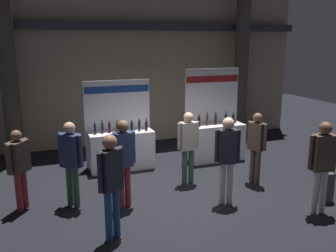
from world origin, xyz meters
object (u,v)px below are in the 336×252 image
trash_bin (325,186)px  visitor_0 (71,156)px  visitor_3 (124,156)px  visitor_7 (227,153)px  visitor_6 (322,159)px  visitor_8 (188,142)px  visitor_5 (111,178)px  exhibitor_booth_0 (121,146)px  exhibitor_booth_1 (215,138)px  visitor_4 (256,142)px  visitor_2 (19,162)px

trash_bin → visitor_0: (-5.02, 1.52, 0.75)m
visitor_3 → visitor_7: (2.01, -0.54, 0.01)m
visitor_7 → visitor_0: bearing=-0.6°
visitor_6 → visitor_8: 2.91m
visitor_5 → visitor_8: (2.16, 1.86, -0.09)m
trash_bin → visitor_8: size_ratio=0.37×
exhibitor_booth_0 → trash_bin: 4.97m
visitor_7 → exhibitor_booth_0: bearing=-44.6°
exhibitor_booth_1 → visitor_7: 2.91m
visitor_4 → visitor_7: visitor_7 is taller
visitor_3 → visitor_0: bearing=-31.9°
visitor_5 → visitor_6: size_ratio=1.00×
visitor_0 → visitor_7: bearing=-150.0°
visitor_2 → visitor_5: (1.48, -1.73, 0.12)m
trash_bin → visitor_5: bearing=179.8°
visitor_0 → visitor_8: 2.69m
visitor_2 → visitor_4: 5.16m
exhibitor_booth_1 → visitor_0: size_ratio=1.45×
exhibitor_booth_0 → exhibitor_booth_1: exhibitor_booth_1 is taller
exhibitor_booth_1 → visitor_4: exhibitor_booth_1 is taller
visitor_2 → visitor_6: size_ratio=0.89×
visitor_8 → trash_bin: bearing=-39.4°
exhibitor_booth_1 → exhibitor_booth_0: bearing=176.3°
exhibitor_booth_1 → trash_bin: exhibitor_booth_1 is taller
visitor_3 → visitor_4: visitor_3 is taller
visitor_2 → visitor_6: (5.44, -2.16, 0.13)m
visitor_6 → visitor_3: bearing=166.5°
visitor_7 → visitor_5: bearing=29.8°
visitor_2 → visitor_6: bearing=104.1°
visitor_2 → exhibitor_booth_1: bearing=142.2°
exhibitor_booth_1 → trash_bin: 3.39m
visitor_5 → visitor_2: bearing=-82.3°
visitor_5 → visitor_7: (2.48, 0.58, -0.01)m
visitor_6 → visitor_7: 1.79m
visitor_8 → visitor_5: bearing=-140.3°
exhibitor_booth_1 → visitor_5: size_ratio=1.39×
exhibitor_booth_0 → visitor_3: size_ratio=1.27×
visitor_0 → visitor_5: (0.50, -1.50, 0.03)m
visitor_4 → visitor_6: bearing=169.7°
visitor_4 → exhibitor_booth_0: bearing=32.8°
exhibitor_booth_0 → visitor_2: size_ratio=1.41×
exhibitor_booth_1 → visitor_8: bearing=-135.9°
exhibitor_booth_1 → visitor_5: (-3.59, -3.23, 0.47)m
trash_bin → visitor_3: visitor_3 is taller
exhibitor_booth_0 → visitor_4: bearing=-37.2°
visitor_0 → visitor_7: visitor_7 is taller
visitor_8 → visitor_7: bearing=-77.1°
trash_bin → visitor_6: visitor_6 is taller
visitor_3 → visitor_5: size_ratio=0.98×
exhibitor_booth_1 → visitor_6: (0.38, -3.66, 0.48)m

